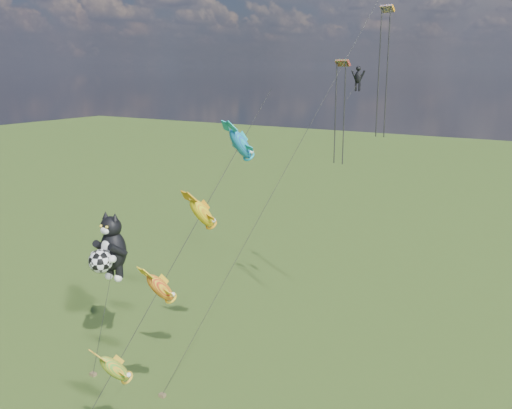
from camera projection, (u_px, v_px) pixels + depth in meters
The scene contains 4 objects.
ground at pixel (12, 367), 39.27m from camera, with size 300.00×300.00×0.00m, color #244110.
cat_kite_rig at pixel (109, 249), 38.64m from camera, with size 2.22×4.06×10.63m.
fish_windsock_rig at pixel (181, 251), 30.38m from camera, with size 3.79×15.57×18.88m.
parafoil_rig at pixel (354, 83), 38.66m from camera, with size 8.79×15.65×25.70m.
Camera 1 is at (32.93, -21.46, 20.14)m, focal length 40.00 mm.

